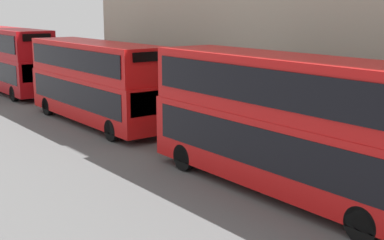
{
  "coord_description": "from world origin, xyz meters",
  "views": [
    {
      "loc": [
        -10.75,
        7.22,
        5.96
      ],
      "look_at": [
        0.48,
        22.12,
        1.99
      ],
      "focal_mm": 50.0,
      "sensor_mm": 36.0,
      "label": 1
    }
  ],
  "objects_px": {
    "bus_second_in_queue": "(285,119)",
    "bus_trailing": "(10,58)",
    "bus_third_in_queue": "(95,79)",
    "pedestrian": "(158,109)"
  },
  "relations": [
    {
      "from": "bus_second_in_queue",
      "to": "bus_third_in_queue",
      "type": "distance_m",
      "value": 13.1
    },
    {
      "from": "bus_third_in_queue",
      "to": "bus_trailing",
      "type": "distance_m",
      "value": 12.97
    },
    {
      "from": "bus_third_in_queue",
      "to": "bus_trailing",
      "type": "bearing_deg",
      "value": 90.0
    },
    {
      "from": "bus_trailing",
      "to": "pedestrian",
      "type": "bearing_deg",
      "value": -79.65
    },
    {
      "from": "bus_third_in_queue",
      "to": "pedestrian",
      "type": "distance_m",
      "value": 3.53
    },
    {
      "from": "bus_second_in_queue",
      "to": "bus_trailing",
      "type": "relative_size",
      "value": 1.03
    },
    {
      "from": "bus_second_in_queue",
      "to": "bus_trailing",
      "type": "height_order",
      "value": "bus_trailing"
    },
    {
      "from": "bus_third_in_queue",
      "to": "pedestrian",
      "type": "bearing_deg",
      "value": -32.09
    },
    {
      "from": "pedestrian",
      "to": "bus_third_in_queue",
      "type": "bearing_deg",
      "value": 147.91
    },
    {
      "from": "bus_third_in_queue",
      "to": "bus_trailing",
      "type": "relative_size",
      "value": 1.0
    }
  ]
}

